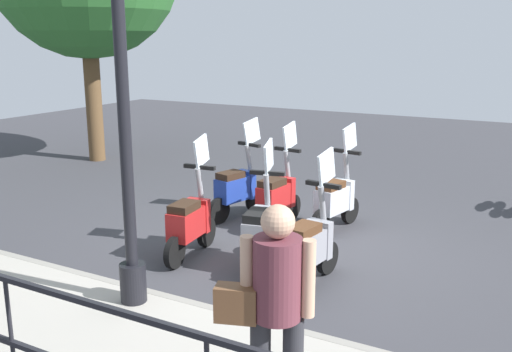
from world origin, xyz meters
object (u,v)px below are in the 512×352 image
at_px(lamp_post_near, 124,121).
at_px(scooter_far_2, 237,188).
at_px(scooter_far_0, 336,198).
at_px(pedestrian_with_bag, 274,302).
at_px(scooter_far_1, 277,196).
at_px(scooter_near_0, 309,245).
at_px(scooter_near_2, 190,221).
at_px(scooter_near_1, 261,230).

distance_m(lamp_post_near, scooter_far_2, 3.69).
xyz_separation_m(scooter_far_0, scooter_far_2, (-0.17, 1.56, 0.00)).
bearing_deg(lamp_post_near, pedestrian_with_bag, -116.09).
distance_m(scooter_far_0, scooter_far_1, 0.86).
relative_size(scooter_near_0, scooter_far_1, 1.00).
relative_size(scooter_near_2, scooter_far_2, 1.00).
xyz_separation_m(scooter_near_1, scooter_far_2, (1.58, 1.27, 0.00)).
relative_size(scooter_near_0, scooter_far_0, 1.00).
height_order(scooter_near_0, scooter_near_1, same).
bearing_deg(scooter_near_2, scooter_near_1, -88.36).
height_order(lamp_post_near, scooter_near_0, lamp_post_near).
relative_size(scooter_near_1, scooter_far_0, 1.00).
relative_size(lamp_post_near, scooter_near_1, 2.71).
relative_size(pedestrian_with_bag, scooter_near_1, 1.03).
xyz_separation_m(scooter_near_1, scooter_far_1, (1.48, 0.52, 0.00)).
bearing_deg(scooter_far_2, scooter_far_1, -84.48).
bearing_deg(pedestrian_with_bag, scooter_near_0, -0.06).
bearing_deg(scooter_far_1, scooter_far_0, -65.19).
bearing_deg(scooter_near_1, scooter_far_0, -21.73).
xyz_separation_m(scooter_near_0, scooter_far_2, (1.79, 1.99, 0.00)).
bearing_deg(scooter_near_0, scooter_far_0, 20.33).
relative_size(lamp_post_near, pedestrian_with_bag, 2.62).
bearing_deg(pedestrian_with_bag, scooter_near_1, 11.38).
height_order(scooter_far_1, scooter_far_2, same).
bearing_deg(scooter_near_1, scooter_near_0, -117.97).
xyz_separation_m(lamp_post_near, scooter_far_0, (3.46, -0.85, -1.51)).
distance_m(lamp_post_near, scooter_near_1, 2.34).
distance_m(scooter_near_1, scooter_far_2, 2.03).
height_order(scooter_near_0, scooter_far_1, same).
xyz_separation_m(pedestrian_with_bag, scooter_near_0, (2.53, 0.83, -0.60)).
xyz_separation_m(scooter_far_1, scooter_far_2, (0.11, 0.75, 0.00)).
xyz_separation_m(scooter_near_0, scooter_far_0, (1.96, 0.43, 0.00)).
height_order(scooter_near_0, scooter_near_2, same).
bearing_deg(scooter_far_1, pedestrian_with_bag, -147.76).
bearing_deg(scooter_far_2, scooter_near_1, -127.75).
xyz_separation_m(scooter_near_0, scooter_far_1, (1.68, 1.24, 0.00)).
xyz_separation_m(scooter_near_2, scooter_far_1, (1.60, -0.44, 0.00)).
relative_size(scooter_near_0, scooter_near_1, 1.00).
xyz_separation_m(pedestrian_with_bag, scooter_near_1, (2.73, 1.56, -0.60)).
distance_m(lamp_post_near, scooter_far_0, 3.86).
distance_m(scooter_near_2, scooter_far_1, 1.66).
distance_m(lamp_post_near, scooter_far_1, 3.52).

